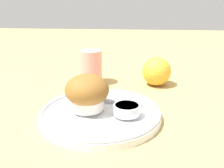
{
  "coord_description": "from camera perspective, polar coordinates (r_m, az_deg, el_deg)",
  "views": [
    {
      "loc": [
        0.06,
        -0.47,
        0.23
      ],
      "look_at": [
        0.02,
        0.04,
        0.06
      ],
      "focal_mm": 40.0,
      "sensor_mm": 36.0,
      "label": 1
    }
  ],
  "objects": [
    {
      "name": "muffin",
      "position": [
        0.5,
        -5.71,
        -1.91
      ],
      "size": [
        0.09,
        0.09,
        0.07
      ],
      "color": "silver",
      "rests_on": "plate"
    },
    {
      "name": "juice_glass",
      "position": [
        0.71,
        -4.87,
        3.83
      ],
      "size": [
        0.06,
        0.06,
        0.1
      ],
      "color": "#E5998C",
      "rests_on": "ground_plane"
    },
    {
      "name": "orange_fruit",
      "position": [
        0.71,
        10.14,
        2.87
      ],
      "size": [
        0.08,
        0.08,
        0.08
      ],
      "color": "#F4A82D",
      "rests_on": "ground_plane"
    },
    {
      "name": "butter_knife",
      "position": [
        0.55,
        -2.2,
        -3.43
      ],
      "size": [
        0.17,
        0.04,
        0.0
      ],
      "rotation": [
        0.0,
        0.0,
        -0.16
      ],
      "color": "#B7B7BC",
      "rests_on": "plate"
    },
    {
      "name": "cream_ramekin",
      "position": [
        0.48,
        3.4,
        -5.7
      ],
      "size": [
        0.05,
        0.05,
        0.02
      ],
      "color": "silver",
      "rests_on": "plate"
    },
    {
      "name": "plate",
      "position": [
        0.51,
        -2.6,
        -6.71
      ],
      "size": [
        0.25,
        0.25,
        0.02
      ],
      "color": "white",
      "rests_on": "ground_plane"
    },
    {
      "name": "ground_plane",
      "position": [
        0.53,
        -2.41,
        -7.01
      ],
      "size": [
        3.0,
        3.0,
        0.0
      ],
      "primitive_type": "plane",
      "color": "tan"
    },
    {
      "name": "berry_pair",
      "position": [
        0.56,
        -3.18,
        -2.32
      ],
      "size": [
        0.03,
        0.02,
        0.02
      ],
      "color": "#4C194C",
      "rests_on": "plate"
    }
  ]
}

